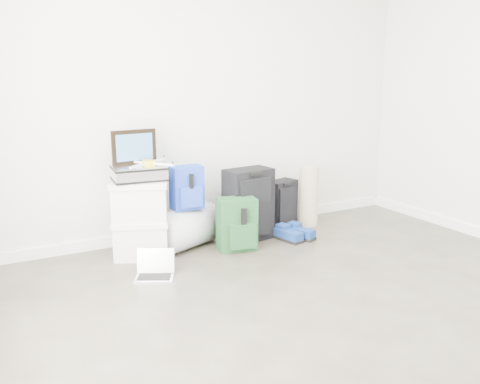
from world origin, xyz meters
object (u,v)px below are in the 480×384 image
laptop (155,270)px  carry_on (282,204)px  duffel_bag (187,228)px  large_suitcase (249,205)px  briefcase (139,173)px  boxes_stack (141,218)px

laptop → carry_on: bearing=48.5°
duffel_bag → carry_on: bearing=-16.7°
duffel_bag → large_suitcase: bearing=-29.0°
duffel_bag → laptop: bearing=-155.2°
briefcase → laptop: size_ratio=1.20×
boxes_stack → duffel_bag: (0.43, 0.02, -0.15)m
boxes_stack → laptop: boxes_stack is taller
briefcase → laptop: (-0.06, -0.50, -0.69)m
briefcase → duffel_bag: 0.70m
large_suitcase → laptop: large_suitcase is taller
boxes_stack → duffel_bag: boxes_stack is taller
boxes_stack → carry_on: boxes_stack is taller
laptop → large_suitcase: bearing=49.2°
duffel_bag → boxes_stack: bearing=160.6°
briefcase → laptop: 0.85m
briefcase → laptop: briefcase is taller
boxes_stack → duffel_bag: 0.46m
briefcase → duffel_bag: bearing=8.4°
boxes_stack → duffel_bag: size_ratio=1.12×
boxes_stack → carry_on: bearing=27.0°
large_suitcase → duffel_bag: bearing=165.7°
carry_on → briefcase: bearing=168.3°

